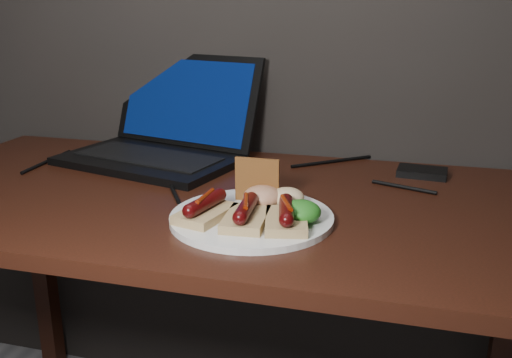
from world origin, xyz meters
The scene contains 12 objects.
desk centered at (0.00, 1.38, 0.66)m, with size 1.40×0.70×0.75m.
laptop centered at (-0.20, 1.61, 0.80)m, with size 0.48×0.43×0.25m.
hard_drive centered at (0.42, 1.63, 0.76)m, with size 0.11×0.07×0.02m, color black.
desk_cables centered at (-0.01, 1.52, 0.75)m, with size 0.92×0.45×0.01m.
plate centered at (0.13, 1.26, 0.76)m, with size 0.29×0.29×0.01m, color silver.
bread_sausage_left centered at (0.05, 1.22, 0.78)m, with size 0.10×0.13×0.04m.
bread_sausage_center centered at (0.13, 1.22, 0.78)m, with size 0.08×0.12×0.04m.
bread_sausage_right centered at (0.20, 1.23, 0.78)m, with size 0.09×0.13×0.04m.
crispbread centered at (0.12, 1.33, 0.80)m, with size 0.09×0.01×0.09m, color #965729.
salad_greens centered at (0.22, 1.25, 0.78)m, with size 0.07×0.07×0.04m, color #105313.
salsa_mound centered at (0.13, 1.30, 0.78)m, with size 0.07×0.07×0.04m, color maroon.
coleslaw_mound centered at (0.18, 1.32, 0.78)m, with size 0.06×0.06×0.04m, color silver.
Camera 1 is at (0.39, 0.34, 1.13)m, focal length 40.00 mm.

